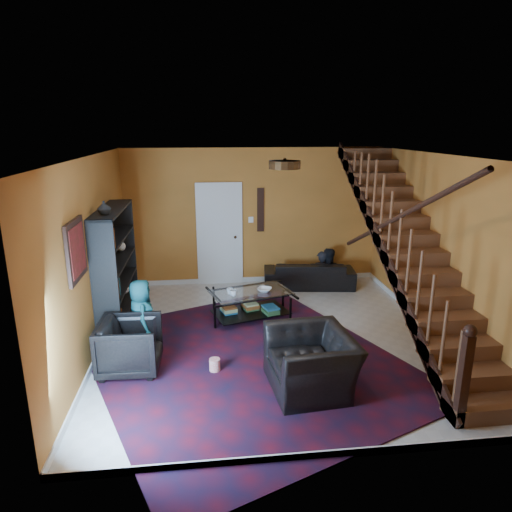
# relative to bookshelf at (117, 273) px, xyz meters

# --- Properties ---
(floor) EXTENTS (5.50, 5.50, 0.00)m
(floor) POSITION_rel_bookshelf_xyz_m (2.40, -0.60, -0.96)
(floor) COLOR beige
(floor) RESTS_ON ground
(room) EXTENTS (5.50, 5.50, 5.50)m
(room) POSITION_rel_bookshelf_xyz_m (1.07, 0.73, -0.91)
(room) COLOR orange
(room) RESTS_ON ground
(staircase) EXTENTS (0.95, 5.02, 3.18)m
(staircase) POSITION_rel_bookshelf_xyz_m (4.53, -0.60, 0.43)
(staircase) COLOR brown
(staircase) RESTS_ON floor
(bookshelf) EXTENTS (0.35, 1.80, 2.00)m
(bookshelf) POSITION_rel_bookshelf_xyz_m (0.00, 0.00, 0.00)
(bookshelf) COLOR black
(bookshelf) RESTS_ON floor
(door) EXTENTS (0.82, 0.05, 2.05)m
(door) POSITION_rel_bookshelf_xyz_m (1.70, 2.12, 0.06)
(door) COLOR silver
(door) RESTS_ON floor
(framed_picture) EXTENTS (0.04, 0.74, 0.74)m
(framed_picture) POSITION_rel_bookshelf_xyz_m (-0.17, -1.50, 0.79)
(framed_picture) COLOR maroon
(framed_picture) RESTS_ON room
(wall_hanging) EXTENTS (0.14, 0.03, 0.90)m
(wall_hanging) POSITION_rel_bookshelf_xyz_m (2.55, 2.13, 0.59)
(wall_hanging) COLOR black
(wall_hanging) RESTS_ON room
(ceiling_fixture) EXTENTS (0.40, 0.40, 0.10)m
(ceiling_fixture) POSITION_rel_bookshelf_xyz_m (2.40, -1.40, 1.78)
(ceiling_fixture) COLOR #3F2814
(ceiling_fixture) RESTS_ON room
(rug) EXTENTS (5.29, 5.59, 0.02)m
(rug) POSITION_rel_bookshelf_xyz_m (1.92, -1.32, -0.95)
(rug) COLOR #440C18
(rug) RESTS_ON floor
(sofa) EXTENTS (1.91, 0.94, 0.54)m
(sofa) POSITION_rel_bookshelf_xyz_m (3.51, 1.70, -0.70)
(sofa) COLOR black
(sofa) RESTS_ON floor
(armchair_left) EXTENTS (0.83, 0.81, 0.73)m
(armchair_left) POSITION_rel_bookshelf_xyz_m (0.35, -1.36, -0.60)
(armchair_left) COLOR black
(armchair_left) RESTS_ON floor
(armchair_right) EXTENTS (1.08, 1.21, 0.73)m
(armchair_right) POSITION_rel_bookshelf_xyz_m (2.66, -2.06, -0.60)
(armchair_right) COLOR black
(armchair_right) RESTS_ON floor
(person_adult_a) EXTENTS (0.44, 0.30, 1.18)m
(person_adult_a) POSITION_rel_bookshelf_xyz_m (3.78, 1.75, -0.82)
(person_adult_a) COLOR black
(person_adult_a) RESTS_ON sofa
(person_adult_b) EXTENTS (0.61, 0.48, 1.24)m
(person_adult_b) POSITION_rel_bookshelf_xyz_m (3.90, 1.75, -0.79)
(person_adult_b) COLOR black
(person_adult_b) RESTS_ON sofa
(person_child) EXTENTS (0.46, 0.61, 1.12)m
(person_child) POSITION_rel_bookshelf_xyz_m (0.45, -0.83, -0.41)
(person_child) COLOR #17565A
(person_child) RESTS_ON armchair_left
(coffee_table) EXTENTS (1.47, 1.11, 0.50)m
(coffee_table) POSITION_rel_bookshelf_xyz_m (2.14, 0.18, -0.67)
(coffee_table) COLOR black
(coffee_table) RESTS_ON floor
(cup_a) EXTENTS (0.14, 0.14, 0.10)m
(cup_a) POSITION_rel_bookshelf_xyz_m (1.84, 0.01, -0.42)
(cup_a) COLOR #999999
(cup_a) RESTS_ON coffee_table
(cup_b) EXTENTS (0.13, 0.13, 0.10)m
(cup_b) POSITION_rel_bookshelf_xyz_m (1.78, 0.12, -0.42)
(cup_b) COLOR #999999
(cup_b) RESTS_ON coffee_table
(bowl) EXTENTS (0.31, 0.31, 0.06)m
(bowl) POSITION_rel_bookshelf_xyz_m (2.38, 0.18, -0.44)
(bowl) COLOR #999999
(bowl) RESTS_ON coffee_table
(vase) EXTENTS (0.18, 0.18, 0.19)m
(vase) POSITION_rel_bookshelf_xyz_m (-0.00, -0.50, 1.13)
(vase) COLOR #999999
(vase) RESTS_ON bookshelf
(popcorn_bucket) EXTENTS (0.17, 0.17, 0.17)m
(popcorn_bucket) POSITION_rel_bookshelf_xyz_m (1.47, -1.52, -0.86)
(popcorn_bucket) COLOR red
(popcorn_bucket) RESTS_ON rug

